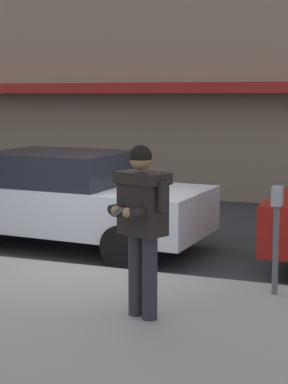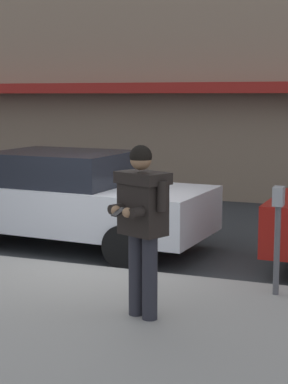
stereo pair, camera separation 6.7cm
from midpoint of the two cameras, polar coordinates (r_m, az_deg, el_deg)
ground_plane at (r=9.10m, az=-4.59°, el=-6.97°), size 80.00×80.00×0.00m
sidewalk at (r=6.24m, az=-7.73°, el=-13.78°), size 32.00×5.30×0.14m
curb_paint_line at (r=8.77m, az=1.50°, el=-7.52°), size 28.00×0.12×0.01m
parked_sedan_mid at (r=10.41m, az=-6.49°, el=-0.56°), size 4.61×2.16×1.54m
man_texting_on_phone at (r=6.55m, az=0.12°, el=-1.85°), size 0.61×0.65×1.81m
parking_meter at (r=7.53m, az=12.05°, el=-2.85°), size 0.12×0.18×1.27m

